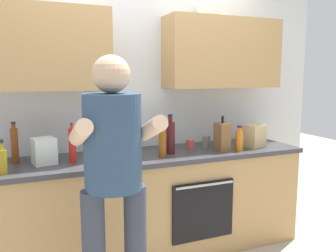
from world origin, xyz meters
TOP-DOWN VIEW (x-y plane):
  - back_wall_unit at (-0.01, 0.27)m, footprint 4.00×0.38m
  - counter at (0.00, -0.00)m, footprint 2.84×0.67m
  - person_standing at (-0.47, -0.78)m, footprint 0.49×0.45m
  - bottle_vinegar at (-1.03, 0.10)m, footprint 0.06×0.06m
  - bottle_oil at (-1.11, -0.18)m, footprint 0.08×0.08m
  - bottle_juice at (0.81, -0.18)m, footprint 0.07×0.07m
  - bottle_wine at (0.20, -0.04)m, footprint 0.08×0.08m
  - bottle_hotsauce at (-0.62, -0.04)m, footprint 0.05×0.05m
  - bottle_syrup at (0.09, -0.14)m, footprint 0.06×0.06m
  - bottle_soda at (0.22, 0.12)m, footprint 0.05×0.05m
  - cup_stoneware at (0.61, 0.06)m, footprint 0.07×0.07m
  - cup_ceramic at (0.45, 0.06)m, footprint 0.07×0.07m
  - cup_tea at (-0.35, 0.14)m, footprint 0.08×0.08m
  - mixing_bowl at (-0.21, -0.06)m, footprint 0.25×0.25m
  - knife_block at (0.67, -0.13)m, footprint 0.10×0.14m
  - grocery_bag_bread at (1.04, -0.09)m, footprint 0.20×0.20m
  - grocery_bag_produce at (-0.82, 0.00)m, footprint 0.19×0.19m

SIDE VIEW (x-z plane):
  - counter at x=0.00m, z-range 0.00..0.90m
  - mixing_bowl at x=-0.21m, z-range 0.90..0.97m
  - cup_ceramic at x=0.45m, z-range 0.90..0.98m
  - cup_tea at x=-0.35m, z-range 0.90..0.99m
  - cup_stoneware at x=0.61m, z-range 0.90..1.01m
  - bottle_juice at x=0.81m, z-range 0.88..1.11m
  - bottle_oil at x=-1.11m, z-range 0.88..1.12m
  - person_standing at x=-0.47m, z-range 0.16..1.84m
  - grocery_bag_produce at x=-0.82m, z-range 0.90..1.10m
  - grocery_bag_bread at x=1.04m, z-range 0.90..1.11m
  - bottle_soda at x=0.22m, z-range 0.88..1.15m
  - knife_block at x=0.67m, z-range 0.87..1.18m
  - bottle_syrup at x=0.09m, z-range 0.88..1.18m
  - bottle_hotsauce at x=-0.62m, z-range 0.88..1.19m
  - bottle_vinegar at x=-1.03m, z-range 0.88..1.20m
  - bottle_wine at x=0.20m, z-range 0.88..1.21m
  - back_wall_unit at x=-0.01m, z-range 0.24..2.74m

